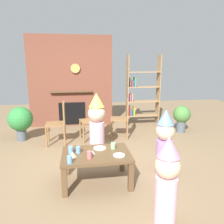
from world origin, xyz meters
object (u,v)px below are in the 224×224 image
at_px(coffee_table, 96,158).
at_px(dining_chair_middle, 94,117).
at_px(paper_cup_far_left, 89,155).
at_px(paper_plate_front, 119,155).
at_px(child_in_pink, 165,140).
at_px(paper_plate_rear, 100,148).
at_px(child_with_cone_hat, 167,178).
at_px(dining_chair_left, 60,120).
at_px(birthday_cake_slice, 73,154).
at_px(paper_cup_near_right, 78,150).
at_px(paper_cup_far_right, 71,150).
at_px(bookshelf, 140,93).
at_px(paper_cup_near_left, 70,160).
at_px(potted_plant_tall, 182,116).
at_px(dining_chair_right, 124,116).
at_px(child_by_the_chairs, 97,122).
at_px(potted_plant_short, 20,120).
at_px(paper_cup_center, 113,146).

distance_m(coffee_table, dining_chair_middle, 1.84).
relative_size(paper_cup_far_left, paper_plate_front, 0.62).
bearing_deg(child_in_pink, paper_plate_rear, -8.81).
xyz_separation_m(child_with_cone_hat, dining_chair_left, (-1.28, 2.59, -0.00)).
bearing_deg(birthday_cake_slice, paper_cup_near_right, 54.64).
xyz_separation_m(birthday_cake_slice, dining_chair_left, (-0.30, 1.75, 0.03)).
distance_m(coffee_table, paper_cup_far_right, 0.38).
bearing_deg(dining_chair_left, bookshelf, -151.27).
relative_size(paper_cup_near_left, child_with_cone_hat, 0.10).
bearing_deg(paper_cup_far_left, child_in_pink, 13.32).
bearing_deg(paper_cup_near_right, paper_plate_rear, 20.86).
height_order(paper_plate_rear, birthday_cake_slice, birthday_cake_slice).
xyz_separation_m(coffee_table, potted_plant_tall, (2.28, 2.02, 0.03)).
distance_m(dining_chair_middle, dining_chair_right, 0.69).
relative_size(child_in_pink, child_by_the_chairs, 0.88).
xyz_separation_m(paper_plate_rear, child_by_the_chairs, (0.03, 0.87, 0.16)).
relative_size(dining_chair_middle, potted_plant_tall, 1.34).
relative_size(bookshelf, paper_plate_rear, 10.37).
distance_m(child_with_cone_hat, dining_chair_right, 2.79).
height_order(coffee_table, birthday_cake_slice, birthday_cake_slice).
bearing_deg(potted_plant_tall, birthday_cake_slice, -141.29).
xyz_separation_m(paper_cup_near_left, potted_plant_short, (-1.13, 2.28, -0.03)).
bearing_deg(paper_cup_center, bookshelf, 66.52).
bearing_deg(paper_plate_rear, paper_cup_near_left, -135.05).
bearing_deg(child_by_the_chairs, bookshelf, 149.34).
distance_m(paper_cup_near_left, potted_plant_tall, 3.49).
bearing_deg(paper_cup_far_left, paper_cup_far_right, 139.19).
xyz_separation_m(coffee_table, child_with_cone_hat, (0.66, -0.92, 0.14)).
relative_size(paper_cup_far_left, dining_chair_left, 0.11).
relative_size(paper_cup_near_right, child_in_pink, 0.10).
xyz_separation_m(dining_chair_middle, potted_plant_short, (-1.59, 0.18, -0.04)).
bearing_deg(child_with_cone_hat, birthday_cake_slice, 13.58).
bearing_deg(potted_plant_tall, paper_plate_rear, -139.97).
bearing_deg(dining_chair_right, dining_chair_middle, 14.37).
height_order(bookshelf, paper_plate_front, bookshelf).
xyz_separation_m(paper_plate_front, child_by_the_chairs, (-0.20, 1.17, 0.16)).
bearing_deg(paper_cup_center, paper_cup_near_right, -170.84).
xyz_separation_m(bookshelf, paper_cup_center, (-1.21, -2.78, -0.38)).
bearing_deg(dining_chair_middle, paper_cup_near_right, 68.65).
height_order(paper_plate_front, paper_plate_rear, same).
distance_m(paper_cup_center, birthday_cake_slice, 0.62).
xyz_separation_m(bookshelf, potted_plant_short, (-2.96, -0.89, -0.41)).
bearing_deg(dining_chair_right, potted_plant_tall, -162.54).
height_order(coffee_table, potted_plant_short, potted_plant_short).
bearing_deg(birthday_cake_slice, paper_cup_far_left, -23.09).
xyz_separation_m(paper_cup_center, dining_chair_middle, (-0.16, 1.71, 0.02)).
bearing_deg(paper_cup_far_left, child_with_cone_hat, -44.67).
height_order(child_by_the_chairs, dining_chair_middle, child_by_the_chairs).
bearing_deg(child_in_pink, dining_chair_middle, -66.80).
xyz_separation_m(paper_cup_near_right, paper_cup_far_left, (0.15, -0.20, 0.00)).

